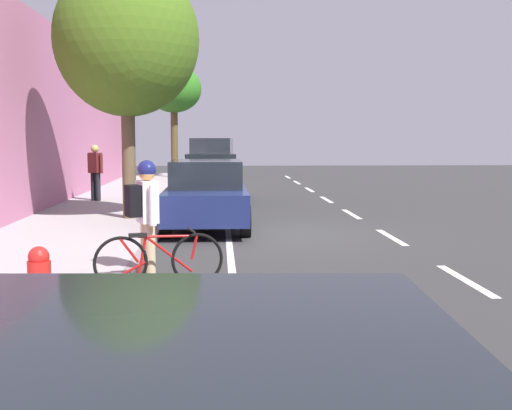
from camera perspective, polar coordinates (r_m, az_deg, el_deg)
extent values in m
plane|color=#2F2F2F|center=(14.38, 0.72, -2.44)|extent=(68.75, 68.75, 0.00)
cube|color=#9F9A98|center=(14.63, -14.66, -2.15)|extent=(3.14, 42.97, 0.17)
cube|color=gray|center=(14.39, -8.20, -2.15)|extent=(0.16, 42.97, 0.17)
cube|color=white|center=(34.82, 2.65, 2.35)|extent=(0.14, 2.20, 0.01)
cube|color=white|center=(30.65, 3.44, 1.89)|extent=(0.14, 2.20, 0.01)
cube|color=white|center=(26.50, 4.48, 1.29)|extent=(0.14, 2.20, 0.01)
cube|color=white|center=(22.36, 5.91, 0.46)|extent=(0.14, 2.20, 0.01)
cube|color=white|center=(18.24, 7.97, -0.75)|extent=(0.14, 2.20, 0.01)
cube|color=white|center=(14.18, 11.23, -2.65)|extent=(0.14, 2.20, 0.01)
cube|color=white|center=(10.22, 17.09, -6.02)|extent=(0.14, 2.20, 0.01)
cube|color=white|center=(14.35, -2.33, -2.45)|extent=(0.12, 42.97, 0.01)
cube|color=white|center=(29.66, -3.66, 3.26)|extent=(2.19, 4.81, 0.90)
cube|color=black|center=(29.63, -3.67, 4.87)|extent=(1.86, 3.20, 0.76)
cylinder|color=black|center=(28.31, -5.63, 2.32)|extent=(0.27, 0.77, 0.76)
cylinder|color=black|center=(28.17, -2.09, 2.33)|extent=(0.27, 0.77, 0.76)
cylinder|color=black|center=(31.20, -5.06, 2.64)|extent=(0.27, 0.77, 0.76)
cylinder|color=black|center=(31.08, -1.85, 2.65)|extent=(0.27, 0.77, 0.76)
cube|color=black|center=(21.67, -3.85, 1.89)|extent=(1.88, 4.45, 0.64)
cube|color=black|center=(21.64, -3.86, 3.53)|extent=(1.61, 2.14, 0.60)
cylinder|color=black|center=(20.33, -6.07, 0.86)|extent=(0.24, 0.67, 0.66)
cylinder|color=black|center=(20.36, -1.51, 0.89)|extent=(0.24, 0.67, 0.66)
cylinder|color=black|center=(23.05, -5.91, 1.43)|extent=(0.24, 0.67, 0.66)
cylinder|color=black|center=(23.07, -1.89, 1.46)|extent=(0.24, 0.67, 0.66)
cube|color=navy|center=(15.22, -4.17, 0.27)|extent=(1.78, 4.41, 0.64)
cube|color=black|center=(15.18, -4.18, 2.60)|extent=(1.56, 2.11, 0.60)
cylinder|color=black|center=(13.93, -7.57, -1.38)|extent=(0.22, 0.66, 0.66)
cylinder|color=black|center=(13.91, -0.90, -1.35)|extent=(0.22, 0.66, 0.66)
cylinder|color=black|center=(16.64, -6.89, -0.22)|extent=(0.22, 0.66, 0.66)
cylinder|color=black|center=(16.62, -1.31, -0.19)|extent=(0.22, 0.66, 0.66)
torus|color=black|center=(9.44, -4.93, -4.53)|extent=(0.72, 0.21, 0.73)
torus|color=black|center=(9.28, -11.24, -4.79)|extent=(0.72, 0.21, 0.73)
cylinder|color=#A51414|center=(9.35, -7.28, -4.09)|extent=(0.64, 0.19, 0.54)
cylinder|color=#A51414|center=(9.30, -9.50, -4.23)|extent=(0.14, 0.07, 0.50)
cylinder|color=#A51414|center=(9.30, -7.61, -2.61)|extent=(0.72, 0.21, 0.05)
cylinder|color=#A51414|center=(9.32, -10.20, -5.25)|extent=(0.35, 0.12, 0.20)
cylinder|color=#A51414|center=(9.27, -10.54, -3.77)|extent=(0.26, 0.10, 0.35)
cylinder|color=#A51414|center=(9.40, -5.17, -3.51)|extent=(0.12, 0.06, 0.35)
cube|color=black|center=(9.25, -9.84, -2.50)|extent=(0.26, 0.15, 0.05)
cylinder|color=black|center=(9.36, -5.42, -2.11)|extent=(0.14, 0.45, 0.03)
cylinder|color=#C6B284|center=(9.70, -8.84, -3.97)|extent=(0.15, 0.15, 0.84)
cylinder|color=#C6B284|center=(9.89, -9.17, -3.79)|extent=(0.15, 0.15, 0.84)
cube|color=white|center=(9.71, -9.07, 0.28)|extent=(0.36, 0.44, 0.59)
cylinder|color=white|center=(9.46, -8.63, -0.04)|extent=(0.10, 0.10, 0.56)
cylinder|color=white|center=(9.96, -9.49, 0.23)|extent=(0.10, 0.10, 0.56)
sphere|color=tan|center=(9.68, -9.11, 2.71)|extent=(0.23, 0.23, 0.23)
sphere|color=navy|center=(9.67, -9.12, 2.95)|extent=(0.26, 0.26, 0.26)
cube|color=black|center=(9.65, -10.22, 0.35)|extent=(0.28, 0.35, 0.44)
cylinder|color=#4D4225|center=(32.28, -6.83, 5.36)|extent=(0.33, 0.33, 3.39)
ellipsoid|color=#2B6B1C|center=(32.36, -6.89, 9.62)|extent=(2.57, 2.57, 2.21)
cylinder|color=brown|center=(15.99, -10.60, 4.61)|extent=(0.31, 0.31, 3.18)
ellipsoid|color=#43651A|center=(16.14, -10.76, 13.49)|extent=(3.29, 3.29, 3.51)
cylinder|color=black|center=(20.54, -13.07, 1.49)|extent=(0.15, 0.15, 0.83)
cylinder|color=black|center=(20.69, -13.43, 1.52)|extent=(0.15, 0.15, 0.83)
cube|color=#591E1E|center=(20.57, -13.29, 3.47)|extent=(0.44, 0.42, 0.58)
cylinder|color=#591E1E|center=(20.38, -12.81, 3.37)|extent=(0.10, 0.10, 0.56)
cylinder|color=#591E1E|center=(20.77, -13.76, 3.39)|extent=(0.10, 0.10, 0.56)
sphere|color=tan|center=(20.56, -13.32, 4.60)|extent=(0.23, 0.23, 0.23)
cylinder|color=red|center=(6.86, -17.60, -7.35)|extent=(0.22, 0.22, 0.70)
sphere|color=red|center=(6.79, -17.70, -4.14)|extent=(0.20, 0.20, 0.20)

